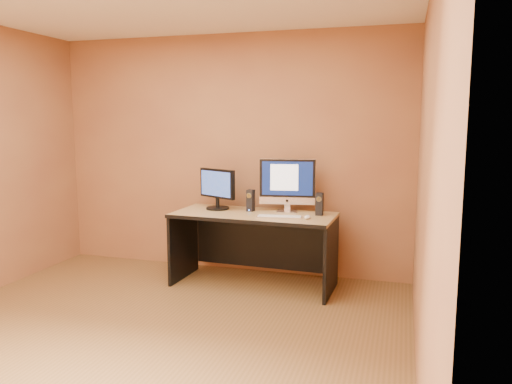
% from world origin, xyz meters
% --- Properties ---
extents(floor, '(4.00, 4.00, 0.00)m').
position_xyz_m(floor, '(0.00, 0.00, 0.00)').
color(floor, brown).
rests_on(floor, ground).
extents(walls, '(4.00, 4.00, 2.60)m').
position_xyz_m(walls, '(0.00, 0.00, 1.30)').
color(walls, '#98663D').
rests_on(walls, ground).
extents(desk, '(1.64, 0.77, 0.75)m').
position_xyz_m(desk, '(0.44, 1.49, 0.37)').
color(desk, tan).
rests_on(desk, ground).
extents(imac, '(0.60, 0.29, 0.55)m').
position_xyz_m(imac, '(0.74, 1.68, 1.02)').
color(imac, '#BCBCC0').
rests_on(imac, desk).
extents(second_monitor, '(0.54, 0.43, 0.42)m').
position_xyz_m(second_monitor, '(0.00, 1.62, 0.96)').
color(second_monitor, black).
rests_on(second_monitor, desk).
extents(speaker_left, '(0.08, 0.08, 0.22)m').
position_xyz_m(speaker_left, '(0.37, 1.62, 0.86)').
color(speaker_left, black).
rests_on(speaker_left, desk).
extents(speaker_right, '(0.07, 0.07, 0.22)m').
position_xyz_m(speaker_right, '(1.09, 1.60, 0.86)').
color(speaker_right, black).
rests_on(speaker_right, desk).
extents(keyboard, '(0.45, 0.17, 0.02)m').
position_xyz_m(keyboard, '(0.74, 1.37, 0.76)').
color(keyboard, silver).
rests_on(keyboard, desk).
extents(mouse, '(0.07, 0.11, 0.04)m').
position_xyz_m(mouse, '(1.01, 1.38, 0.76)').
color(mouse, white).
rests_on(mouse, desk).
extents(cable_a, '(0.05, 0.22, 0.01)m').
position_xyz_m(cable_a, '(0.73, 1.75, 0.75)').
color(cable_a, black).
rests_on(cable_a, desk).
extents(cable_b, '(0.09, 0.16, 0.01)m').
position_xyz_m(cable_b, '(0.69, 1.81, 0.75)').
color(cable_b, black).
rests_on(cable_b, desk).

